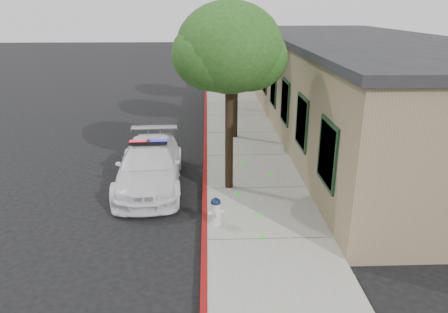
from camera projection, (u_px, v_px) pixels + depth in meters
ground at (202, 245)px, 10.07m from camera, size 120.00×120.00×0.00m
sidewalk at (255, 190)px, 12.92m from camera, size 3.20×60.00×0.15m
red_curb at (205, 190)px, 12.86m from camera, size 0.14×60.00×0.16m
clapboard_building at (358, 87)px, 18.05m from camera, size 7.30×20.89×4.24m
police_car at (150, 165)px, 13.18m from camera, size 2.17×4.90×1.52m
fire_hydrant at (216, 211)px, 10.62m from camera, size 0.42×0.37×0.74m
street_tree_near at (230, 52)px, 11.58m from camera, size 3.27×2.99×5.47m
street_tree_mid at (236, 37)px, 16.55m from camera, size 3.04×2.85×5.44m
street_tree_far at (231, 30)px, 21.64m from camera, size 3.12×2.88×5.45m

